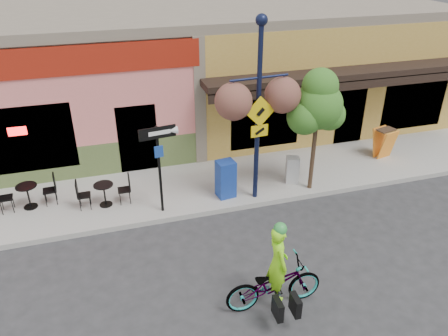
% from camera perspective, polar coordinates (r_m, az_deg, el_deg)
% --- Properties ---
extents(ground, '(90.00, 90.00, 0.00)m').
position_cam_1_polar(ground, '(12.00, 5.77, -6.27)').
color(ground, '#2D2D30').
rests_on(ground, ground).
extents(sidewalk, '(24.00, 3.00, 0.15)m').
position_cam_1_polar(sidewalk, '(13.54, 2.64, -1.46)').
color(sidewalk, '#9E9B93').
rests_on(sidewalk, ground).
extents(curb, '(24.00, 0.12, 0.15)m').
position_cam_1_polar(curb, '(12.38, 4.84, -4.62)').
color(curb, '#A8A59E').
rests_on(curb, ground).
extents(building, '(18.20, 8.20, 4.50)m').
position_cam_1_polar(building, '(17.65, -3.20, 13.27)').
color(building, '#E77772').
rests_on(building, ground).
extents(bicycle, '(2.03, 0.74, 1.06)m').
position_cam_1_polar(bicycle, '(9.16, 6.54, -14.86)').
color(bicycle, maroon).
rests_on(bicycle, ground).
extents(cyclist_rider, '(0.41, 0.61, 1.66)m').
position_cam_1_polar(cyclist_rider, '(8.97, 6.94, -13.38)').
color(cyclist_rider, '#95FF1A').
rests_on(cyclist_rider, ground).
extents(lamp_post, '(1.65, 0.76, 5.01)m').
position_cam_1_polar(lamp_post, '(11.44, 4.46, 7.06)').
color(lamp_post, '#101734').
rests_on(lamp_post, sidewalk).
extents(one_way_sign, '(0.96, 0.33, 2.47)m').
position_cam_1_polar(one_way_sign, '(11.40, -8.40, -0.30)').
color(one_way_sign, black).
rests_on(one_way_sign, sidewalk).
extents(cafe_set_left, '(1.53, 0.84, 0.89)m').
position_cam_1_polar(cafe_set_left, '(12.95, -24.26, -3.03)').
color(cafe_set_left, black).
rests_on(cafe_set_left, sidewalk).
extents(cafe_set_right, '(1.43, 0.73, 0.85)m').
position_cam_1_polar(cafe_set_right, '(12.35, -15.38, -3.00)').
color(cafe_set_right, black).
rests_on(cafe_set_right, sidewalk).
extents(newspaper_box_blue, '(0.54, 0.50, 1.09)m').
position_cam_1_polar(newspaper_box_blue, '(12.28, 0.23, -1.43)').
color(newspaper_box_blue, '#193996').
rests_on(newspaper_box_blue, sidewalk).
extents(newspaper_box_grey, '(0.46, 0.43, 0.80)m').
position_cam_1_polar(newspaper_box_grey, '(13.22, 8.91, -0.22)').
color(newspaper_box_grey, '#B6B6B6').
rests_on(newspaper_box_grey, sidewalk).
extents(street_tree, '(1.84, 1.84, 3.63)m').
position_cam_1_polar(street_tree, '(12.38, 11.86, 4.74)').
color(street_tree, '#3D7A26').
rests_on(street_tree, sidewalk).
extents(sandwich_board, '(0.69, 0.57, 1.00)m').
position_cam_1_polar(sandwich_board, '(15.38, 20.64, 2.84)').
color(sandwich_board, orange).
rests_on(sandwich_board, sidewalk).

